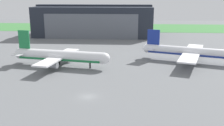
% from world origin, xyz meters
% --- Properties ---
extents(ground_plane, '(440.00, 440.00, 0.00)m').
position_xyz_m(ground_plane, '(0.00, 0.00, 0.00)').
color(ground_plane, slate).
extents(grass_field_strip, '(440.00, 56.00, 0.08)m').
position_xyz_m(grass_field_strip, '(0.00, 153.43, 0.04)').
color(grass_field_strip, '#3E7D3E').
rests_on(grass_field_strip, ground_plane).
extents(maintenance_hangar, '(76.12, 32.29, 20.42)m').
position_xyz_m(maintenance_hangar, '(-13.02, 109.22, 9.75)').
color(maintenance_hangar, '#232833').
rests_on(maintenance_hangar, ground_plane).
extents(airliner_far_left, '(41.05, 36.18, 12.44)m').
position_xyz_m(airliner_far_left, '(36.75, 39.35, 4.19)').
color(airliner_far_left, white).
rests_on(airliner_far_left, ground_plane).
extents(airliner_far_right, '(38.22, 29.61, 13.35)m').
position_xyz_m(airliner_far_right, '(-15.23, 29.53, 4.04)').
color(airliner_far_right, white).
rests_on(airliner_far_right, ground_plane).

